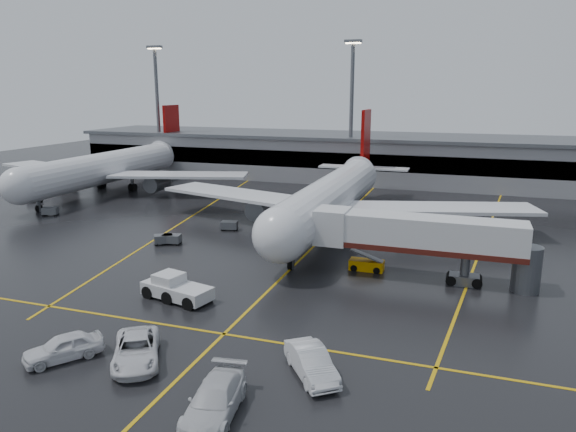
% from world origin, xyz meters
% --- Properties ---
extents(ground, '(220.00, 220.00, 0.00)m').
position_xyz_m(ground, '(0.00, 0.00, 0.00)').
color(ground, black).
rests_on(ground, ground).
extents(apron_line_centre, '(0.25, 90.00, 0.02)m').
position_xyz_m(apron_line_centre, '(0.00, 0.00, 0.01)').
color(apron_line_centre, gold).
rests_on(apron_line_centre, ground).
extents(apron_line_stop, '(60.00, 0.25, 0.02)m').
position_xyz_m(apron_line_stop, '(0.00, -22.00, 0.01)').
color(apron_line_stop, gold).
rests_on(apron_line_stop, ground).
extents(apron_line_left, '(9.99, 69.35, 0.02)m').
position_xyz_m(apron_line_left, '(-20.00, 10.00, 0.01)').
color(apron_line_left, gold).
rests_on(apron_line_left, ground).
extents(apron_line_right, '(7.57, 69.64, 0.02)m').
position_xyz_m(apron_line_right, '(18.00, 10.00, 0.01)').
color(apron_line_right, gold).
rests_on(apron_line_right, ground).
extents(terminal, '(122.00, 19.00, 8.60)m').
position_xyz_m(terminal, '(0.00, 47.93, 4.32)').
color(terminal, gray).
rests_on(terminal, ground).
extents(light_mast_left, '(3.00, 1.20, 25.45)m').
position_xyz_m(light_mast_left, '(-45.00, 42.00, 14.47)').
color(light_mast_left, '#595B60').
rests_on(light_mast_left, ground).
extents(light_mast_mid, '(3.00, 1.20, 25.45)m').
position_xyz_m(light_mast_mid, '(-5.00, 42.00, 14.47)').
color(light_mast_mid, '#595B60').
rests_on(light_mast_mid, ground).
extents(main_airliner, '(48.80, 45.60, 14.10)m').
position_xyz_m(main_airliner, '(0.00, 9.70, 4.21)').
color(main_airliner, silver).
rests_on(main_airliner, ground).
extents(second_airliner, '(48.80, 45.60, 14.10)m').
position_xyz_m(second_airliner, '(-42.00, 21.70, 4.21)').
color(second_airliner, silver).
rests_on(second_airliner, ground).
extents(jet_bridge, '(19.90, 3.40, 6.05)m').
position_xyz_m(jet_bridge, '(11.87, -6.00, 3.93)').
color(jet_bridge, silver).
rests_on(jet_bridge, ground).
extents(pushback_tractor, '(6.51, 3.86, 2.18)m').
position_xyz_m(pushback_tractor, '(-6.62, -17.34, 0.87)').
color(pushback_tractor, silver).
rests_on(pushback_tractor, ground).
extents(belt_loader, '(3.28, 1.55, 2.07)m').
position_xyz_m(belt_loader, '(7.03, -4.99, 0.51)').
color(belt_loader, '#E49500').
rests_on(belt_loader, ground).
extents(service_van_a, '(5.49, 6.60, 1.68)m').
position_xyz_m(service_van_a, '(-3.54, -27.40, 0.84)').
color(service_van_a, silver).
rests_on(service_van_a, ground).
extents(service_van_b, '(3.35, 6.38, 1.76)m').
position_xyz_m(service_van_b, '(3.74, -30.92, 0.88)').
color(service_van_b, silver).
rests_on(service_van_b, ground).
extents(service_van_c, '(4.68, 5.37, 1.75)m').
position_xyz_m(service_van_c, '(7.48, -25.38, 0.88)').
color(service_van_c, silver).
rests_on(service_van_c, ground).
extents(service_van_d, '(4.52, 5.11, 1.67)m').
position_xyz_m(service_van_d, '(-8.20, -28.60, 0.84)').
color(service_van_d, silver).
rests_on(service_van_d, ground).
extents(baggage_cart_a, '(2.22, 1.68, 1.12)m').
position_xyz_m(baggage_cart_a, '(-15.41, -3.28, 0.63)').
color(baggage_cart_a, '#595B60').
rests_on(baggage_cart_a, ground).
extents(baggage_cart_b, '(2.38, 2.23, 1.12)m').
position_xyz_m(baggage_cart_b, '(-16.27, -3.63, 0.63)').
color(baggage_cart_b, '#595B60').
rests_on(baggage_cart_b, ground).
extents(baggage_cart_c, '(2.25, 1.74, 1.12)m').
position_xyz_m(baggage_cart_c, '(-11.88, 4.44, 0.63)').
color(baggage_cart_c, '#595B60').
rests_on(baggage_cart_c, ground).
extents(baggage_cart_d, '(2.26, 1.75, 1.12)m').
position_xyz_m(baggage_cart_d, '(-47.49, 9.93, 0.63)').
color(baggage_cart_d, '#595B60').
rests_on(baggage_cart_d, ground).
extents(baggage_cart_e, '(2.34, 1.96, 1.12)m').
position_xyz_m(baggage_cart_e, '(-38.73, 3.66, 0.63)').
color(baggage_cart_e, '#595B60').
rests_on(baggage_cart_e, ground).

